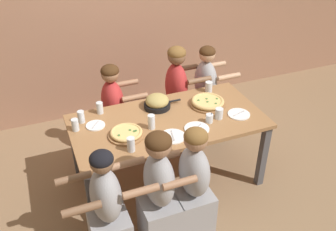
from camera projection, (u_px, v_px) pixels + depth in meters
ground_plane at (168, 179)px, 4.03m from camera, size 18.00×18.00×0.00m
dining_table at (168, 127)px, 3.66m from camera, size 1.87×0.93×0.77m
pizza_board_main at (208, 102)px, 3.84m from camera, size 0.37×0.37×0.06m
pizza_board_second at (126, 133)px, 3.38m from camera, size 0.33×0.33×0.05m
skillet_bowl at (157, 102)px, 3.78m from camera, size 0.39×0.27×0.14m
empty_plate_a at (197, 129)px, 3.48m from camera, size 0.23×0.23×0.02m
empty_plate_b at (96, 125)px, 3.53m from camera, size 0.18×0.18×0.02m
empty_plate_c at (173, 136)px, 3.38m from camera, size 0.23×0.23×0.02m
empty_plate_d at (239, 114)px, 3.69m from camera, size 0.22×0.22×0.02m
cocktail_glass_blue at (209, 119)px, 3.56m from camera, size 0.07×0.07×0.11m
drinking_glass_a at (219, 114)px, 3.62m from camera, size 0.08×0.08×0.11m
drinking_glass_b at (81, 117)px, 3.55m from camera, size 0.07×0.07×0.12m
drinking_glass_c at (209, 87)px, 4.07m from camera, size 0.08×0.08×0.11m
drinking_glass_d at (151, 123)px, 3.47m from camera, size 0.07×0.07×0.14m
drinking_glass_e at (100, 109)px, 3.69m from camera, size 0.07×0.07×0.12m
drinking_glass_f at (131, 145)px, 3.18m from camera, size 0.07×0.07×0.13m
drinking_glass_g at (75, 125)px, 3.44m from camera, size 0.07×0.07×0.12m
diner_far_midleft at (114, 114)px, 4.18m from camera, size 0.51×0.40×1.12m
diner_far_right at (205, 95)px, 4.52m from camera, size 0.51×0.40×1.15m
diner_far_midright at (176, 98)px, 4.38m from camera, size 0.51×0.40×1.20m
diner_near_left at (107, 212)px, 2.98m from camera, size 0.51×0.40×1.11m
diner_near_center at (193, 187)px, 3.21m from camera, size 0.51×0.40×1.11m
diner_near_midleft at (159, 194)px, 3.10m from camera, size 0.51×0.40×1.15m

